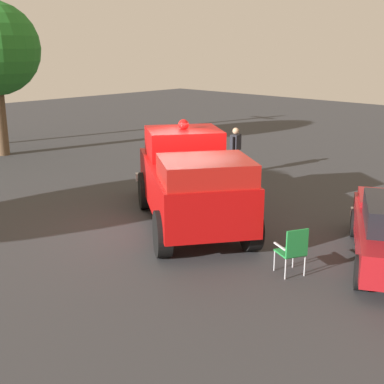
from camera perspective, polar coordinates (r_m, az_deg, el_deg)
ground_plane at (r=13.28m, az=-2.06°, el=-3.74°), size 60.00×60.00×0.00m
vintage_fire_truck at (r=13.08m, az=-0.20°, el=1.45°), size 6.12×5.18×2.59m
lawn_chair_by_car at (r=10.49m, az=11.15°, el=-6.12°), size 0.66×0.66×1.02m
spectator_standing at (r=18.34m, az=4.82°, el=4.90°), size 0.36×0.64×1.68m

